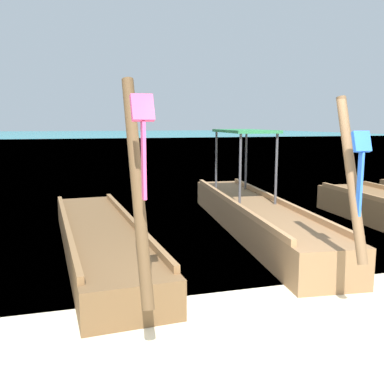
# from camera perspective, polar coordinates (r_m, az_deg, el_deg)

# --- Properties ---
(ground) EXTENTS (120.00, 120.00, 0.00)m
(ground) POSITION_cam_1_polar(r_m,az_deg,el_deg) (4.83, 11.21, -18.15)
(ground) COLOR beige
(sea_water) EXTENTS (120.00, 120.00, 0.00)m
(sea_water) POSITION_cam_1_polar(r_m,az_deg,el_deg) (65.08, -14.39, 7.01)
(sea_water) COLOR teal
(sea_water) RESTS_ON ground
(longtail_boat_pink_ribbon) EXTENTS (1.50, 6.45, 2.67)m
(longtail_boat_pink_ribbon) POSITION_cam_1_polar(r_m,az_deg,el_deg) (7.41, -12.18, -6.17)
(longtail_boat_pink_ribbon) COLOR brown
(longtail_boat_pink_ribbon) RESTS_ON ground
(longtail_boat_blue_ribbon) EXTENTS (1.72, 7.25, 2.54)m
(longtail_boat_blue_ribbon) POSITION_cam_1_polar(r_m,az_deg,el_deg) (8.77, 8.39, -3.00)
(longtail_boat_blue_ribbon) COLOR olive
(longtail_boat_blue_ribbon) RESTS_ON ground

